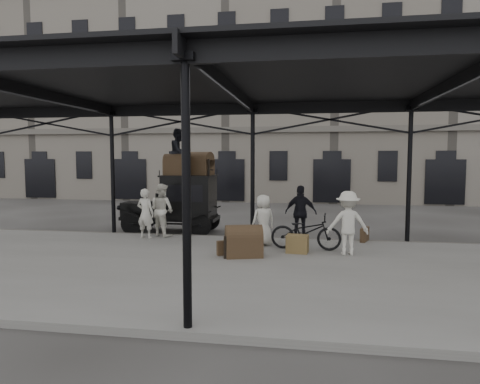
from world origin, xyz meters
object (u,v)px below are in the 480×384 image
Objects in this scene: porter_official at (301,213)px; steamer_trunk_platform at (244,243)px; taxi at (181,201)px; porter_left at (145,213)px; bicycle at (306,231)px; steamer_trunk_roof_near at (177,166)px.

porter_official reaches higher than steamer_trunk_platform.
taxi is at bearing -6.73° from porter_official.
porter_left is 5.36m from bicycle.
steamer_trunk_roof_near is (-4.75, 2.68, 1.82)m from bicycle.
steamer_trunk_roof_near is at bearing -95.11° from porter_left.
porter_official is (5.10, 0.62, 0.06)m from porter_left.
steamer_trunk_platform is at bearing 72.07° from porter_official.
porter_official is 1.58m from bicycle.
bicycle is 2.06× the size of steamer_trunk_platform.
steamer_trunk_platform is (3.01, -4.11, -0.69)m from taxi.
bicycle is (4.66, -2.93, -0.52)m from taxi.
steamer_trunk_roof_near reaches higher than porter_left.
taxi is 1.80× the size of bicycle.
porter_left reaches higher than bicycle.
porter_official is at bearing -161.57° from porter_left.
porter_official is at bearing 10.10° from bicycle.
porter_left is at bearing 83.67° from bicycle.
porter_left is 1.68× the size of steamer_trunk_platform.
steamer_trunk_roof_near reaches higher than bicycle.
steamer_trunk_roof_near is 0.90× the size of steamer_trunk_platform.
taxi is at bearing 61.29° from bicycle.
bicycle is at bearing 107.32° from porter_official.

